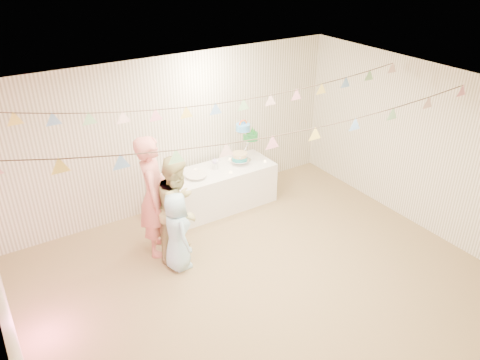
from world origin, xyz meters
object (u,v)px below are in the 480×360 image
cake_stand (245,140)px  person_adult_a (154,196)px  person_child (177,231)px  table (219,188)px  person_adult_b (179,208)px

cake_stand → person_adult_a: 2.08m
cake_stand → person_child: (-1.88, -1.18, -0.52)m
cake_stand → person_adult_a: bearing=-161.4°
person_adult_a → person_child: (0.08, -0.52, -0.34)m
table → person_adult_a: person_adult_a is taller
cake_stand → person_adult_b: size_ratio=0.46×
person_child → cake_stand: bearing=-55.8°
table → cake_stand: bearing=5.2°
person_adult_a → person_adult_b: 0.39m
cake_stand → person_adult_a: size_ratio=0.39×
table → cake_stand: size_ratio=2.64×
table → person_adult_a: 1.64m
cake_stand → person_adult_b: (-1.72, -0.93, -0.32)m
table → person_adult_a: (-1.41, -0.61, 0.57)m
table → person_child: size_ratio=1.62×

